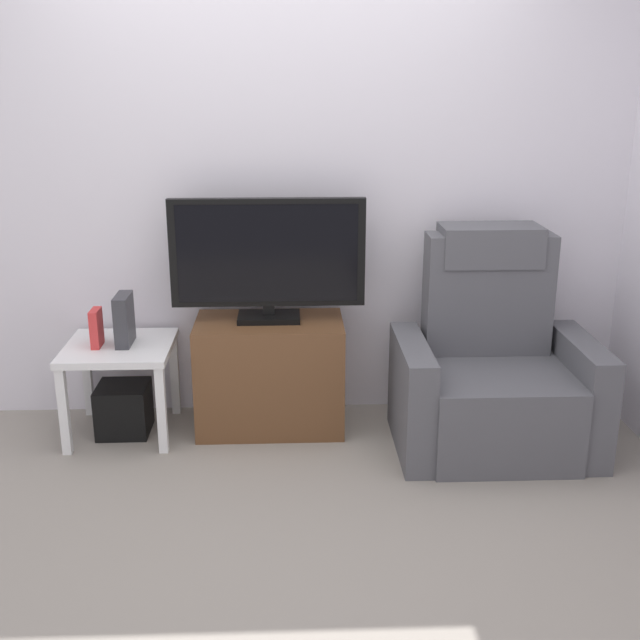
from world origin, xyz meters
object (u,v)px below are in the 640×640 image
at_px(tv_stand, 270,374).
at_px(side_table, 120,359).
at_px(television, 268,257).
at_px(book_upright, 96,328).
at_px(subwoofer_box, 124,409).
at_px(game_console, 124,320).
at_px(recliner_armchair, 493,373).

bearing_deg(tv_stand, side_table, -176.40).
height_order(television, book_upright, television).
bearing_deg(television, side_table, -175.00).
xyz_separation_m(subwoofer_box, game_console, (0.04, 0.01, 0.49)).
xyz_separation_m(tv_stand, book_upright, (-0.87, -0.07, 0.29)).
relative_size(tv_stand, game_console, 2.95).
relative_size(tv_stand, television, 0.77).
bearing_deg(subwoofer_box, side_table, 90.00).
relative_size(television, subwoofer_box, 3.76).
xyz_separation_m(side_table, game_console, (0.04, 0.01, 0.21)).
distance_m(recliner_armchair, subwoofer_box, 1.92).
distance_m(tv_stand, television, 0.63).
xyz_separation_m(television, subwoofer_box, (-0.77, -0.07, -0.79)).
height_order(side_table, subwoofer_box, side_table).
bearing_deg(recliner_armchair, book_upright, 176.30).
bearing_deg(game_console, television, 4.46).
bearing_deg(television, book_upright, -174.27).
distance_m(book_upright, game_console, 0.14).
bearing_deg(game_console, tv_stand, 3.00).
bearing_deg(subwoofer_box, tv_stand, 3.60).
bearing_deg(book_upright, tv_stand, 4.51).
relative_size(subwoofer_box, game_console, 1.01).
distance_m(side_table, subwoofer_box, 0.28).
height_order(tv_stand, television, television).
bearing_deg(tv_stand, subwoofer_box, -176.40).
relative_size(television, game_console, 3.81).
relative_size(tv_stand, book_upright, 3.95).
bearing_deg(recliner_armchair, television, 168.59).
bearing_deg(subwoofer_box, book_upright, -168.69).
bearing_deg(subwoofer_box, television, 5.00).
distance_m(recliner_armchair, book_upright, 2.01).
bearing_deg(subwoofer_box, game_console, 15.95).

